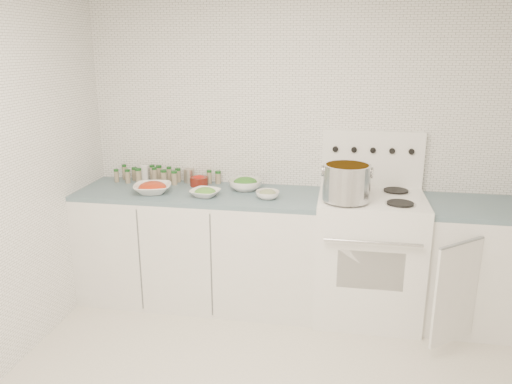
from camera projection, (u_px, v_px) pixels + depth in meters
name	position (u px, v px, depth m)	size (l,w,h in m)	color
room_walls	(290.00, 136.00, 2.38)	(3.54, 3.04, 2.52)	white
counter_left	(200.00, 246.00, 3.95)	(1.85, 0.62, 0.90)	white
stove	(368.00, 252.00, 3.72)	(0.76, 0.70, 1.36)	white
counter_right	(484.00, 266.00, 3.60)	(0.89, 0.88, 0.90)	white
stock_pot	(347.00, 181.00, 3.43)	(0.35, 0.33, 0.25)	silver
bowl_tomato	(152.00, 188.00, 3.78)	(0.34, 0.34, 0.09)	white
bowl_snowpea	(205.00, 193.00, 3.69)	(0.26, 0.26, 0.07)	white
bowl_broccoli	(245.00, 184.00, 3.86)	(0.32, 0.32, 0.10)	white
bowl_zucchini	(268.00, 194.00, 3.65)	(0.23, 0.23, 0.07)	white
bowl_pepper	(199.00, 180.00, 3.98)	(0.14, 0.14, 0.09)	#5E1810
salt_canister	(145.00, 173.00, 4.12)	(0.06, 0.06, 0.13)	white
tin_can	(189.00, 176.00, 4.08)	(0.09, 0.09, 0.11)	#A49A8B
spice_cluster	(159.00, 175.00, 4.07)	(0.88, 0.15, 0.14)	gray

